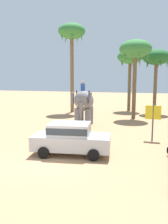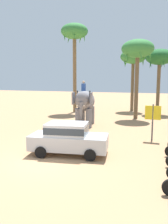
{
  "view_description": "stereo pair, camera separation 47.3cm",
  "coord_description": "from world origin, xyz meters",
  "px_view_note": "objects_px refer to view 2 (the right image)",
  "views": [
    {
      "loc": [
        5.01,
        -9.84,
        3.97
      ],
      "look_at": [
        -0.35,
        5.84,
        1.6
      ],
      "focal_mm": 36.39,
      "sensor_mm": 36.0,
      "label": 1
    },
    {
      "loc": [
        5.45,
        -9.69,
        3.97
      ],
      "look_at": [
        -0.35,
        5.84,
        1.6
      ],
      "focal_mm": 36.39,
      "sensor_mm": 36.0,
      "label": 2
    }
  ],
  "objects_px": {
    "palm_tree_far_back": "(138,51)",
    "car_sedan_foreground": "(68,137)",
    "signboard_yellow": "(153,115)",
    "palm_tree_near_hut": "(133,58)",
    "palm_tree_leaning_seaward": "(74,35)",
    "palm_tree_behind_elephant": "(160,59)",
    "elephant_with_mahout": "(85,103)"
  },
  "relations": [
    {
      "from": "palm_tree_far_back",
      "to": "car_sedan_foreground",
      "type": "bearing_deg",
      "value": -98.03
    },
    {
      "from": "signboard_yellow",
      "to": "car_sedan_foreground",
      "type": "bearing_deg",
      "value": -132.25
    },
    {
      "from": "palm_tree_near_hut",
      "to": "signboard_yellow",
      "type": "height_order",
      "value": "palm_tree_near_hut"
    },
    {
      "from": "palm_tree_far_back",
      "to": "signboard_yellow",
      "type": "relative_size",
      "value": 3.3
    },
    {
      "from": "palm_tree_far_back",
      "to": "signboard_yellow",
      "type": "distance_m",
      "value": 10.04
    },
    {
      "from": "palm_tree_far_back",
      "to": "palm_tree_leaning_seaward",
      "type": "xyz_separation_m",
      "value": [
        -7.72,
        2.22,
        2.42
      ]
    },
    {
      "from": "palm_tree_near_hut",
      "to": "palm_tree_leaning_seaward",
      "type": "bearing_deg",
      "value": -150.61
    },
    {
      "from": "palm_tree_behind_elephant",
      "to": "palm_tree_near_hut",
      "type": "xyz_separation_m",
      "value": [
        -3.2,
        1.34,
        0.26
      ]
    },
    {
      "from": "palm_tree_near_hut",
      "to": "signboard_yellow",
      "type": "bearing_deg",
      "value": -76.2
    },
    {
      "from": "palm_tree_behind_elephant",
      "to": "signboard_yellow",
      "type": "distance_m",
      "value": 13.7
    },
    {
      "from": "car_sedan_foreground",
      "to": "signboard_yellow",
      "type": "bearing_deg",
      "value": 47.75
    },
    {
      "from": "car_sedan_foreground",
      "to": "elephant_with_mahout",
      "type": "relative_size",
      "value": 1.08
    },
    {
      "from": "palm_tree_behind_elephant",
      "to": "palm_tree_far_back",
      "type": "distance_m",
      "value": 4.92
    },
    {
      "from": "car_sedan_foreground",
      "to": "palm_tree_leaning_seaward",
      "type": "relative_size",
      "value": 0.41
    },
    {
      "from": "palm_tree_behind_elephant",
      "to": "palm_tree_near_hut",
      "type": "relative_size",
      "value": 0.96
    },
    {
      "from": "palm_tree_leaning_seaward",
      "to": "signboard_yellow",
      "type": "height_order",
      "value": "palm_tree_leaning_seaward"
    },
    {
      "from": "palm_tree_behind_elephant",
      "to": "signboard_yellow",
      "type": "height_order",
      "value": "palm_tree_behind_elephant"
    },
    {
      "from": "palm_tree_near_hut",
      "to": "palm_tree_far_back",
      "type": "relative_size",
      "value": 0.98
    },
    {
      "from": "elephant_with_mahout",
      "to": "palm_tree_behind_elephant",
      "type": "distance_m",
      "value": 12.17
    },
    {
      "from": "elephant_with_mahout",
      "to": "palm_tree_far_back",
      "type": "xyz_separation_m",
      "value": [
        3.58,
        5.43,
        4.8
      ]
    },
    {
      "from": "car_sedan_foreground",
      "to": "palm_tree_behind_elephant",
      "type": "xyz_separation_m",
      "value": [
        3.72,
        17.29,
        5.43
      ]
    },
    {
      "from": "palm_tree_behind_elephant",
      "to": "signboard_yellow",
      "type": "bearing_deg",
      "value": -88.71
    },
    {
      "from": "palm_tree_leaning_seaward",
      "to": "palm_tree_near_hut",
      "type": "bearing_deg",
      "value": 29.39
    },
    {
      "from": "elephant_with_mahout",
      "to": "signboard_yellow",
      "type": "bearing_deg",
      "value": -26.84
    },
    {
      "from": "palm_tree_far_back",
      "to": "signboard_yellow",
      "type": "xyz_separation_m",
      "value": [
        2.21,
        -8.36,
        -5.11
      ]
    },
    {
      "from": "car_sedan_foreground",
      "to": "palm_tree_leaning_seaward",
      "type": "bearing_deg",
      "value": 111.54
    },
    {
      "from": "palm_tree_behind_elephant",
      "to": "palm_tree_near_hut",
      "type": "distance_m",
      "value": 3.48
    },
    {
      "from": "elephant_with_mahout",
      "to": "palm_tree_leaning_seaward",
      "type": "xyz_separation_m",
      "value": [
        -4.14,
        7.66,
        7.22
      ]
    },
    {
      "from": "palm_tree_near_hut",
      "to": "palm_tree_far_back",
      "type": "xyz_separation_m",
      "value": [
        1.28,
        -5.85,
        0.17
      ]
    },
    {
      "from": "car_sedan_foreground",
      "to": "signboard_yellow",
      "type": "distance_m",
      "value": 6.01
    },
    {
      "from": "elephant_with_mahout",
      "to": "palm_tree_leaning_seaward",
      "type": "bearing_deg",
      "value": 118.4
    },
    {
      "from": "signboard_yellow",
      "to": "palm_tree_behind_elephant",
      "type": "bearing_deg",
      "value": 91.29
    }
  ]
}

